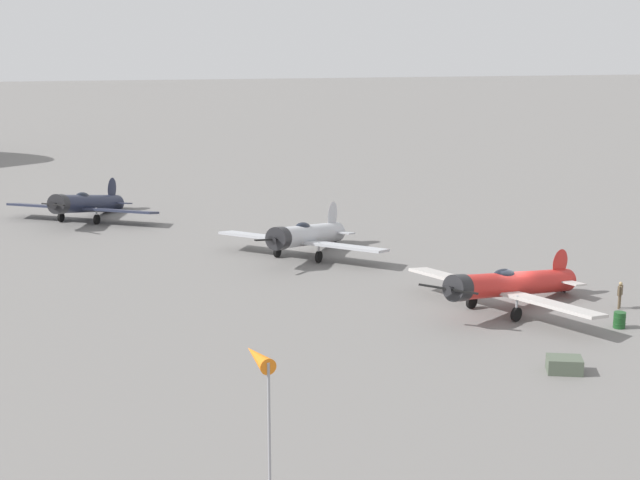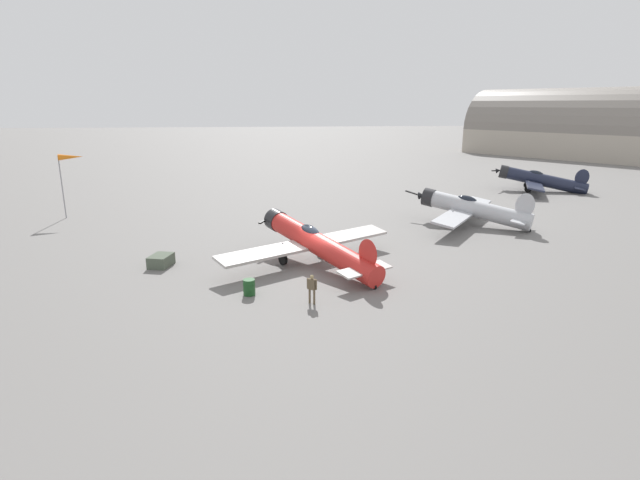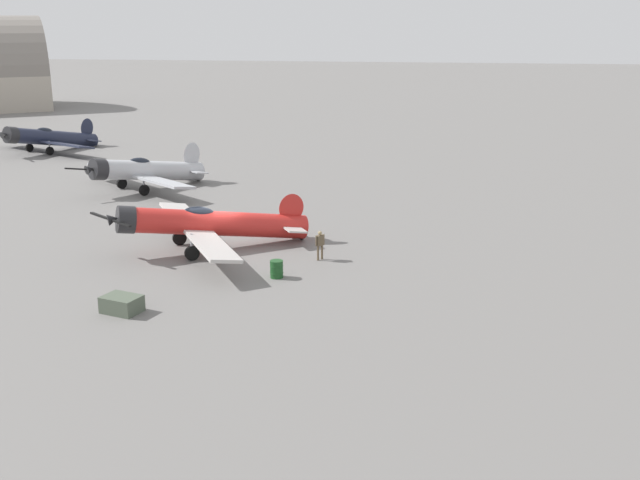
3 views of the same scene
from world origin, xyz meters
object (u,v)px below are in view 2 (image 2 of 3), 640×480
at_px(ground_crew_mechanic, 312,286).
at_px(fuel_drum, 249,287).
at_px(airplane_foreground, 315,243).
at_px(equipment_crate, 161,261).
at_px(windsock_mast, 70,159).
at_px(airplane_far_line, 539,180).
at_px(airplane_mid_apron, 471,208).

xyz_separation_m(ground_crew_mechanic, fuel_drum, (1.63, 3.28, -0.52)).
distance_m(airplane_foreground, equipment_crate, 9.93).
relative_size(equipment_crate, windsock_mast, 0.33).
bearing_deg(windsock_mast, ground_crew_mechanic, -139.52).
distance_m(airplane_far_line, ground_crew_mechanic, 43.81).
xyz_separation_m(airplane_foreground, ground_crew_mechanic, (-6.41, 0.79, -0.54)).
relative_size(ground_crew_mechanic, fuel_drum, 1.80).
relative_size(airplane_foreground, fuel_drum, 13.35).
height_order(airplane_mid_apron, ground_crew_mechanic, airplane_mid_apron).
height_order(airplane_far_line, fuel_drum, airplane_far_line).
relative_size(ground_crew_mechanic, equipment_crate, 0.84).
distance_m(airplane_foreground, airplane_mid_apron, 17.20).
bearing_deg(windsock_mast, airplane_foreground, -129.02).
bearing_deg(equipment_crate, airplane_mid_apron, -70.25).
bearing_deg(equipment_crate, airplane_far_line, -57.90).
bearing_deg(fuel_drum, windsock_mast, 37.40).
relative_size(airplane_foreground, windsock_mast, 2.04).
relative_size(airplane_foreground, equipment_crate, 6.24).
distance_m(airplane_mid_apron, ground_crew_mechanic, 21.97).
xyz_separation_m(airplane_mid_apron, windsock_mast, (6.91, 34.62, 3.80)).
distance_m(airplane_far_line, windsock_mast, 50.57).
distance_m(airplane_mid_apron, fuel_drum, 23.33).
xyz_separation_m(airplane_far_line, fuel_drum, (-30.20, 33.38, -0.90)).
bearing_deg(fuel_drum, airplane_far_line, -47.87).
distance_m(airplane_foreground, airplane_far_line, 38.79).
distance_m(ground_crew_mechanic, windsock_mast, 30.36).
relative_size(airplane_mid_apron, equipment_crate, 5.86).
bearing_deg(airplane_mid_apron, ground_crew_mechanic, 83.39).
bearing_deg(airplane_mid_apron, equipment_crate, 56.60).
distance_m(airplane_mid_apron, airplane_far_line, 21.84).
xyz_separation_m(airplane_far_line, windsock_mast, (-8.96, 49.61, 3.93)).
bearing_deg(airplane_far_line, equipment_crate, 58.11).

